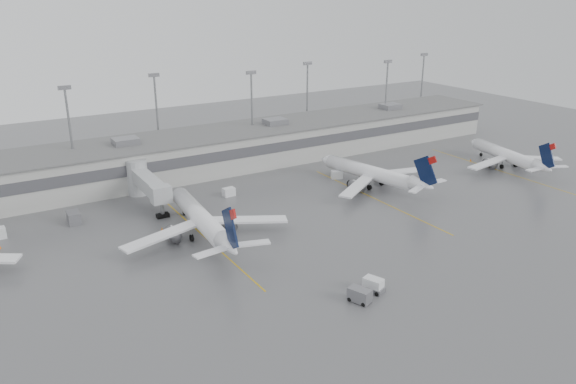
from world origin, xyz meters
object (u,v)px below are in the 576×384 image
baggage_tug (373,286)px  jet_far_right (509,156)px  jet_mid_left (203,220)px  jet_mid_right (374,173)px

baggage_tug → jet_far_right: bearing=3.2°
jet_mid_left → jet_mid_right: size_ratio=1.07×
jet_mid_right → baggage_tug: jet_mid_right is taller
jet_mid_right → baggage_tug: bearing=-141.7°
jet_mid_right → baggage_tug: size_ratio=8.47×
jet_mid_left → jet_far_right: size_ratio=1.15×
jet_mid_left → jet_mid_right: bearing=11.6°
jet_mid_left → jet_mid_right: jet_mid_left is taller
jet_mid_left → baggage_tug: 30.45m
baggage_tug → jet_mid_right: bearing=29.5°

